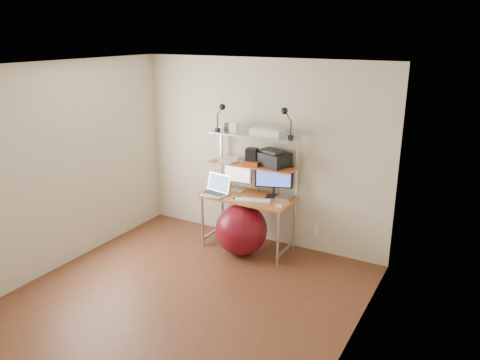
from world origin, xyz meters
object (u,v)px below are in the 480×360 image
at_px(monitor_silver, 238,174).
at_px(exercise_ball, 241,229).
at_px(monitor_black, 274,178).
at_px(printer, 272,158).
at_px(laptop, 217,189).

height_order(monitor_silver, exercise_ball, monitor_silver).
height_order(monitor_silver, monitor_black, monitor_black).
height_order(monitor_black, exercise_ball, monitor_black).
xyz_separation_m(printer, exercise_ball, (-0.24, -0.38, -0.91)).
bearing_deg(monitor_silver, laptop, -135.41).
relative_size(monitor_black, exercise_ball, 0.73).
xyz_separation_m(laptop, exercise_ball, (0.43, -0.09, -0.45)).
height_order(monitor_silver, laptop, monitor_silver).
bearing_deg(printer, monitor_black, -10.59).
height_order(monitor_black, printer, printer).
xyz_separation_m(monitor_silver, monitor_black, (0.53, 0.03, 0.01)).
bearing_deg(monitor_black, printer, 132.96).
xyz_separation_m(monitor_silver, laptop, (-0.20, -0.23, -0.19)).
bearing_deg(exercise_ball, laptop, 167.89).
bearing_deg(monitor_black, monitor_silver, 164.00).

